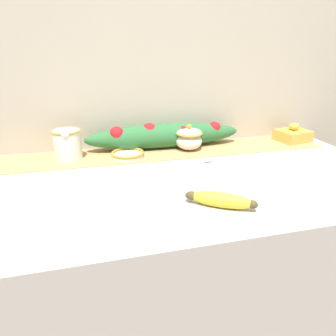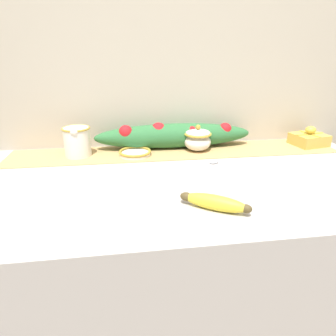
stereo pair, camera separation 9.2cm
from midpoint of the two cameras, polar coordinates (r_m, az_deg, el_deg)
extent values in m
cube|color=#B7B2AD|center=(1.24, 5.64, -21.31)|extent=(1.44, 0.75, 0.91)
cube|color=#B7AD99|center=(1.30, 2.73, 17.32)|extent=(2.24, 0.04, 2.40)
cube|color=tan|center=(1.22, 3.64, 3.13)|extent=(1.32, 0.21, 0.00)
cylinder|color=white|center=(1.19, -14.81, 4.83)|extent=(0.10, 0.10, 0.11)
torus|color=#B79333|center=(1.18, -15.05, 7.29)|extent=(0.11, 0.11, 0.01)
torus|color=white|center=(1.25, -14.56, 6.04)|extent=(0.06, 0.01, 0.06)
ellipsoid|color=white|center=(1.14, -15.28, 6.57)|extent=(0.03, 0.02, 0.02)
ellipsoid|color=white|center=(1.23, 7.79, 4.92)|extent=(0.11, 0.11, 0.07)
torus|color=#B79333|center=(1.23, 7.87, 6.42)|extent=(0.11, 0.11, 0.01)
ellipsoid|color=white|center=(1.22, 7.88, 6.67)|extent=(0.10, 0.10, 0.02)
sphere|color=#B79333|center=(1.22, 7.94, 7.69)|extent=(0.02, 0.02, 0.02)
cylinder|color=white|center=(1.18, -4.07, 2.65)|extent=(0.12, 0.12, 0.01)
torus|color=#B79333|center=(1.17, -4.09, 3.11)|extent=(0.13, 0.13, 0.01)
ellipsoid|color=yellow|center=(0.80, 12.33, -6.52)|extent=(0.17, 0.13, 0.04)
ellipsoid|color=brown|center=(0.81, 6.84, -5.54)|extent=(0.04, 0.04, 0.02)
ellipsoid|color=brown|center=(0.79, 18.02, -7.48)|extent=(0.04, 0.03, 0.02)
cube|color=silver|center=(1.07, 7.19, 0.14)|extent=(0.14, 0.05, 0.00)
ellipsoid|color=silver|center=(1.12, 11.03, 1.11)|extent=(0.04, 0.04, 0.01)
cube|color=gold|center=(1.46, 26.94, 4.84)|extent=(0.15, 0.14, 0.05)
cube|color=gold|center=(1.45, 27.11, 5.80)|extent=(0.14, 0.04, 0.00)
cube|color=gold|center=(1.45, 27.11, 5.80)|extent=(0.03, 0.12, 0.00)
ellipsoid|color=gold|center=(1.45, 27.22, 6.44)|extent=(0.05, 0.04, 0.03)
ellipsoid|color=#2D6B38|center=(1.26, 3.21, 6.15)|extent=(0.66, 0.11, 0.10)
sphere|color=red|center=(1.22, -5.92, 6.76)|extent=(0.06, 0.06, 0.06)
sphere|color=red|center=(1.24, 0.31, 7.05)|extent=(0.07, 0.07, 0.07)
sphere|color=red|center=(1.25, 6.58, 6.63)|extent=(0.06, 0.06, 0.06)
sphere|color=red|center=(1.31, 12.81, 7.14)|extent=(0.06, 0.06, 0.06)
camera|label=1|loc=(0.05, -87.14, 1.14)|focal=32.00mm
camera|label=2|loc=(0.05, 92.86, -1.14)|focal=32.00mm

